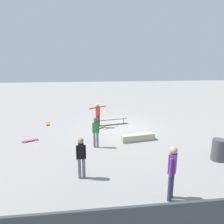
% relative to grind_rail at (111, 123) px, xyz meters
% --- Properties ---
extents(ground_plane, '(60.00, 60.00, 0.00)m').
position_rel_grind_rail_xyz_m(ground_plane, '(-0.40, 0.52, -0.16)').
color(ground_plane, gray).
extents(grind_rail, '(2.33, 0.67, 0.38)m').
position_rel_grind_rail_xyz_m(grind_rail, '(0.00, 0.00, 0.00)').
color(grind_rail, black).
rests_on(grind_rail, ground_plane).
extents(skate_ledge, '(1.84, 0.69, 0.35)m').
position_rel_grind_rail_xyz_m(skate_ledge, '(-1.09, 2.88, 0.01)').
color(skate_ledge, '#B2A893').
rests_on(skate_ledge, ground_plane).
extents(skater_main, '(1.10, 0.77, 1.58)m').
position_rel_grind_rail_xyz_m(skater_main, '(0.88, 0.42, 0.76)').
color(skater_main, '#2D3351').
rests_on(skater_main, ground_plane).
extents(skateboard_main, '(0.81, 0.51, 0.09)m').
position_rel_grind_rail_xyz_m(skateboard_main, '(0.79, 0.61, -0.09)').
color(skateboard_main, yellow).
rests_on(skateboard_main, ground_plane).
extents(bystander_green_shirt, '(0.35, 0.21, 1.51)m').
position_rel_grind_rail_xyz_m(bystander_green_shirt, '(1.13, 3.49, 0.69)').
color(bystander_green_shirt, slate).
rests_on(bystander_green_shirt, ground_plane).
extents(bystander_purple_shirt, '(0.30, 0.36, 1.72)m').
position_rel_grind_rail_xyz_m(bystander_purple_shirt, '(-0.92, 7.65, 0.81)').
color(bystander_purple_shirt, '#2D3351').
rests_on(bystander_purple_shirt, ground_plane).
extents(bystander_black_shirt, '(0.35, 0.21, 1.52)m').
position_rel_grind_rail_xyz_m(bystander_black_shirt, '(1.76, 6.15, 0.70)').
color(bystander_black_shirt, slate).
rests_on(bystander_black_shirt, ground_plane).
extents(loose_skateboard_pink, '(0.81, 0.50, 0.09)m').
position_rel_grind_rail_xyz_m(loose_skateboard_pink, '(4.55, 2.32, -0.09)').
color(loose_skateboard_pink, '#E05993').
rests_on(loose_skateboard_pink, ground_plane).
extents(loose_skateboard_orange, '(0.39, 0.82, 0.09)m').
position_rel_grind_rail_xyz_m(loose_skateboard_orange, '(4.19, -0.66, -0.09)').
color(loose_skateboard_orange, orange).
rests_on(loose_skateboard_orange, ground_plane).
extents(trash_bin, '(0.53, 0.53, 0.92)m').
position_rel_grind_rail_xyz_m(trash_bin, '(-3.90, 5.43, 0.30)').
color(trash_bin, '#47474C').
rests_on(trash_bin, ground_plane).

